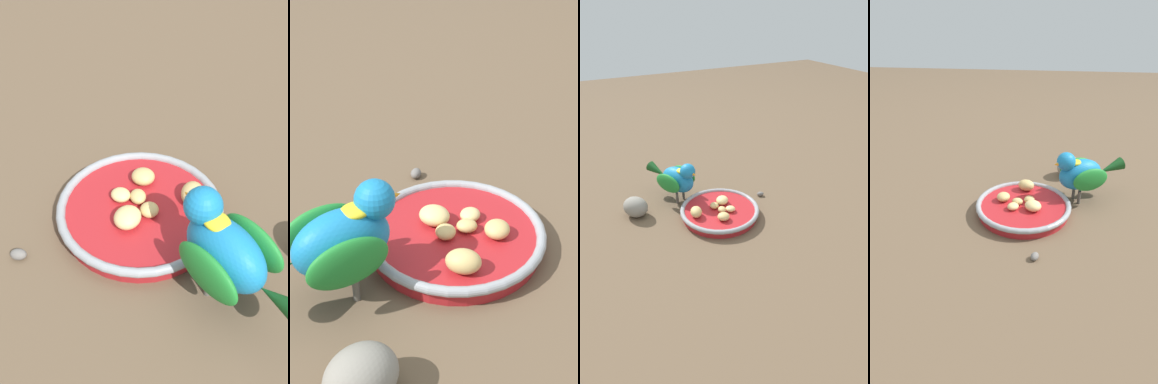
# 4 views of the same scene
# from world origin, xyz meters

# --- Properties ---
(ground_plane) EXTENTS (4.00, 4.00, 0.00)m
(ground_plane) POSITION_xyz_m (0.00, 0.00, 0.00)
(ground_plane) COLOR brown
(feeding_bowl) EXTENTS (0.22, 0.22, 0.03)m
(feeding_bowl) POSITION_xyz_m (-0.00, 0.00, 0.01)
(feeding_bowl) COLOR #AD1E23
(feeding_bowl) RESTS_ON ground_plane
(apple_piece_0) EXTENTS (0.05, 0.05, 0.02)m
(apple_piece_0) POSITION_xyz_m (0.02, -0.02, 0.03)
(apple_piece_0) COLOR #E5C67F
(apple_piece_0) RESTS_ON feeding_bowl
(apple_piece_1) EXTENTS (0.04, 0.04, 0.02)m
(apple_piece_1) POSITION_xyz_m (-0.05, 0.01, 0.03)
(apple_piece_1) COLOR tan
(apple_piece_1) RESTS_ON feeding_bowl
(apple_piece_2) EXTENTS (0.05, 0.04, 0.03)m
(apple_piece_2) POSITION_xyz_m (-0.00, 0.07, 0.03)
(apple_piece_2) COLOR tan
(apple_piece_2) RESTS_ON feeding_bowl
(apple_piece_3) EXTENTS (0.03, 0.03, 0.02)m
(apple_piece_3) POSITION_xyz_m (0.01, 0.01, 0.03)
(apple_piece_3) COLOR tan
(apple_piece_3) RESTS_ON feeding_bowl
(apple_piece_4) EXTENTS (0.04, 0.04, 0.01)m
(apple_piece_4) POSITION_xyz_m (-0.02, -0.02, 0.03)
(apple_piece_4) COLOR #E5C67F
(apple_piece_4) RESTS_ON feeding_bowl
(apple_piece_5) EXTENTS (0.03, 0.02, 0.02)m
(apple_piece_5) POSITION_xyz_m (-0.01, 0.00, 0.03)
(apple_piece_5) COLOR tan
(apple_piece_5) RESTS_ON feeding_bowl
(parrot) EXTENTS (0.18, 0.12, 0.13)m
(parrot) POSITION_xyz_m (0.13, 0.07, 0.08)
(parrot) COLOR #59544C
(parrot) RESTS_ON ground_plane
(rock_large) EXTENTS (0.09, 0.09, 0.06)m
(rock_large) POSITION_xyz_m (0.11, 0.20, 0.03)
(rock_large) COLOR gray
(rock_large) RESTS_ON ground_plane
(pebble_0) EXTENTS (0.02, 0.02, 0.01)m
(pebble_0) POSITION_xyz_m (0.04, -0.16, 0.01)
(pebble_0) COLOR slate
(pebble_0) RESTS_ON ground_plane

